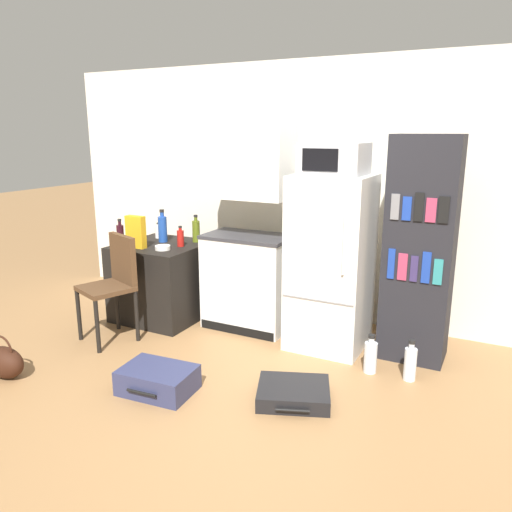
# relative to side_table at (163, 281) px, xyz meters

# --- Properties ---
(ground_plane) EXTENTS (24.00, 24.00, 0.00)m
(ground_plane) POSITION_rel_side_table_xyz_m (1.42, -1.20, -0.37)
(ground_plane) COLOR olive
(wall_back) EXTENTS (6.40, 0.10, 2.44)m
(wall_back) POSITION_rel_side_table_xyz_m (1.62, 0.80, 0.85)
(wall_back) COLOR silver
(wall_back) RESTS_ON ground_plane
(side_table) EXTENTS (0.78, 0.79, 0.74)m
(side_table) POSITION_rel_side_table_xyz_m (0.00, 0.00, 0.00)
(side_table) COLOR black
(side_table) RESTS_ON ground_plane
(kitchen_hutch) EXTENTS (0.79, 0.48, 1.89)m
(kitchen_hutch) POSITION_rel_side_table_xyz_m (0.87, 0.16, 0.51)
(kitchen_hutch) COLOR silver
(kitchen_hutch) RESTS_ON ground_plane
(refrigerator) EXTENTS (0.62, 0.62, 1.46)m
(refrigerator) POSITION_rel_side_table_xyz_m (1.68, 0.10, 0.36)
(refrigerator) COLOR silver
(refrigerator) RESTS_ON ground_plane
(microwave) EXTENTS (0.49, 0.43, 0.25)m
(microwave) POSITION_rel_side_table_xyz_m (1.68, 0.10, 1.22)
(microwave) COLOR #B7B7BC
(microwave) RESTS_ON refrigerator
(bookshelf) EXTENTS (0.51, 0.40, 1.78)m
(bookshelf) POSITION_rel_side_table_xyz_m (2.37, 0.20, 0.52)
(bookshelf) COLOR black
(bookshelf) RESTS_ON ground_plane
(bottle_milk_white) EXTENTS (0.08, 0.08, 0.16)m
(bottle_milk_white) POSITION_rel_side_table_xyz_m (-0.20, 0.22, 0.43)
(bottle_milk_white) COLOR white
(bottle_milk_white) RESTS_ON side_table
(bottle_wine_dark) EXTENTS (0.07, 0.07, 0.26)m
(bottle_wine_dark) POSITION_rel_side_table_xyz_m (-0.27, -0.26, 0.48)
(bottle_wine_dark) COLOR black
(bottle_wine_dark) RESTS_ON side_table
(bottle_olive_oil) EXTENTS (0.07, 0.07, 0.27)m
(bottle_olive_oil) POSITION_rel_side_table_xyz_m (0.25, 0.24, 0.48)
(bottle_olive_oil) COLOR #566619
(bottle_olive_oil) RESTS_ON side_table
(bottle_ketchup_red) EXTENTS (0.06, 0.06, 0.20)m
(bottle_ketchup_red) POSITION_rel_side_table_xyz_m (0.22, 0.01, 0.45)
(bottle_ketchup_red) COLOR #AD1914
(bottle_ketchup_red) RESTS_ON side_table
(bottle_blue_soda) EXTENTS (0.09, 0.09, 0.32)m
(bottle_blue_soda) POSITION_rel_side_table_xyz_m (-0.05, 0.09, 0.50)
(bottle_blue_soda) COLOR #1E47A3
(bottle_blue_soda) RESTS_ON side_table
(bottle_clear_short) EXTENTS (0.07, 0.07, 0.18)m
(bottle_clear_short) POSITION_rel_side_table_xyz_m (-0.26, -0.06, 0.45)
(bottle_clear_short) COLOR silver
(bottle_clear_short) RESTS_ON side_table
(bowl) EXTENTS (0.14, 0.14, 0.04)m
(bowl) POSITION_rel_side_table_xyz_m (0.16, -0.18, 0.39)
(bowl) COLOR silver
(bowl) RESTS_ON side_table
(cereal_box) EXTENTS (0.19, 0.07, 0.30)m
(cereal_box) POSITION_rel_side_table_xyz_m (-0.11, -0.23, 0.52)
(cereal_box) COLOR gold
(cereal_box) RESTS_ON side_table
(chair) EXTENTS (0.51, 0.52, 0.92)m
(chair) POSITION_rel_side_table_xyz_m (-0.04, -0.62, 0.19)
(chair) COLOR black
(chair) RESTS_ON ground_plane
(suitcase_large_flat) EXTENTS (0.53, 0.41, 0.18)m
(suitcase_large_flat) POSITION_rel_side_table_xyz_m (0.87, -1.22, -0.28)
(suitcase_large_flat) COLOR navy
(suitcase_large_flat) RESTS_ON ground_plane
(suitcase_small_flat) EXTENTS (0.60, 0.56, 0.10)m
(suitcase_small_flat) POSITION_rel_side_table_xyz_m (1.77, -0.89, -0.32)
(suitcase_small_flat) COLOR black
(suitcase_small_flat) RESTS_ON ground_plane
(handbag) EXTENTS (0.36, 0.20, 0.33)m
(handbag) POSITION_rel_side_table_xyz_m (-0.28, -1.58, -0.24)
(handbag) COLOR #33190F
(handbag) RESTS_ON ground_plane
(water_bottle_front) EXTENTS (0.10, 0.10, 0.31)m
(water_bottle_front) POSITION_rel_side_table_xyz_m (2.14, -0.25, -0.24)
(water_bottle_front) COLOR silver
(water_bottle_front) RESTS_ON ground_plane
(water_bottle_middle) EXTENTS (0.09, 0.09, 0.32)m
(water_bottle_middle) POSITION_rel_side_table_xyz_m (2.43, -0.23, -0.24)
(water_bottle_middle) COLOR silver
(water_bottle_middle) RESTS_ON ground_plane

